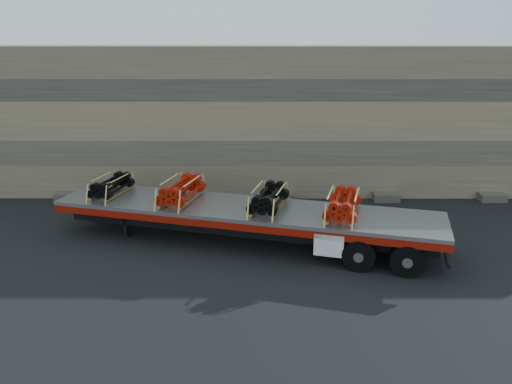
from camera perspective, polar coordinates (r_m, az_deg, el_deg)
ground at (r=19.22m, az=-2.61°, el=-5.46°), size 120.00×120.00×0.00m
rock_wall at (r=24.51m, az=-2.02°, el=8.17°), size 44.00×3.00×7.00m
trailer at (r=18.68m, az=-1.30°, el=-3.77°), size 14.57×6.41×1.43m
bundle_front at (r=20.51m, az=-16.19°, el=0.63°), size 1.46×2.15×0.70m
bundle_midfront at (r=19.14m, az=-8.55°, el=0.12°), size 1.69×2.49×0.80m
bundle_midrear at (r=18.08m, az=1.47°, el=-0.80°), size 1.62×2.38×0.77m
bundle_rear at (r=17.67m, az=9.88°, el=-1.48°), size 1.65×2.44×0.79m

